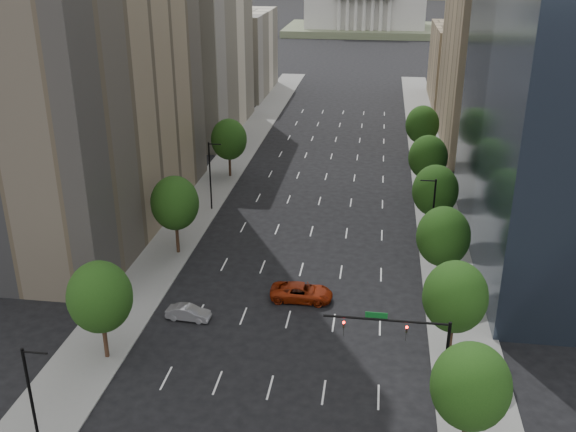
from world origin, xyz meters
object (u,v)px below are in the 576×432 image
at_px(traffic_signal, 413,342).
at_px(capitol, 365,10).
at_px(car_silver, 188,313).
at_px(car_red_far, 302,292).

bearing_deg(traffic_signal, capitol, 92.74).
xyz_separation_m(traffic_signal, car_silver, (-19.53, 8.78, -4.50)).
distance_m(capitol, car_red_far, 206.15).
bearing_deg(car_silver, car_red_far, -59.24).
bearing_deg(car_silver, capitol, 1.57).
distance_m(traffic_signal, car_silver, 21.88).
height_order(capitol, car_silver, capitol).
xyz_separation_m(traffic_signal, capitol, (-10.53, 219.71, 3.40)).
relative_size(traffic_signal, capitol, 0.15).
bearing_deg(car_red_far, traffic_signal, -144.88).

